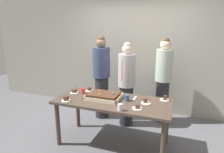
% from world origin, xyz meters
% --- Properties ---
extents(ground_plane, '(12.00, 12.00, 0.00)m').
position_xyz_m(ground_plane, '(0.00, 0.00, 0.00)').
color(ground_plane, '#5B5B60').
extents(interior_back_panel, '(8.00, 0.12, 3.00)m').
position_xyz_m(interior_back_panel, '(0.00, 1.60, 1.50)').
color(interior_back_panel, '#9E998E').
rests_on(interior_back_panel, ground_plane).
extents(party_table, '(1.85, 0.81, 0.79)m').
position_xyz_m(party_table, '(0.00, 0.00, 0.69)').
color(party_table, '#47382D').
rests_on(party_table, ground_plane).
extents(sheet_cake, '(0.55, 0.41, 0.11)m').
position_xyz_m(sheet_cake, '(-0.16, 0.03, 0.83)').
color(sheet_cake, beige).
rests_on(sheet_cake, party_table).
extents(plated_slice_near_left, '(0.15, 0.15, 0.07)m').
position_xyz_m(plated_slice_near_left, '(-0.56, 0.29, 0.81)').
color(plated_slice_near_left, white).
rests_on(plated_slice_near_left, party_table).
extents(plated_slice_near_right, '(0.15, 0.15, 0.08)m').
position_xyz_m(plated_slice_near_right, '(0.52, 0.05, 0.81)').
color(plated_slice_near_right, white).
rests_on(plated_slice_near_right, party_table).
extents(plated_slice_far_left, '(0.15, 0.15, 0.06)m').
position_xyz_m(plated_slice_far_left, '(-0.76, 0.10, 0.81)').
color(plated_slice_far_left, white).
rests_on(plated_slice_far_left, party_table).
extents(plated_slice_far_right, '(0.15, 0.15, 0.07)m').
position_xyz_m(plated_slice_far_right, '(0.45, -0.20, 0.81)').
color(plated_slice_far_right, white).
rests_on(plated_slice_far_right, party_table).
extents(plated_slice_center_front, '(0.15, 0.15, 0.08)m').
position_xyz_m(plated_slice_center_front, '(-0.68, -0.28, 0.81)').
color(plated_slice_center_front, white).
rests_on(plated_slice_center_front, party_table).
extents(plated_slice_center_back, '(0.15, 0.15, 0.08)m').
position_xyz_m(plated_slice_center_back, '(0.79, 0.28, 0.81)').
color(plated_slice_center_back, white).
rests_on(plated_slice_center_back, party_table).
extents(drink_cup_nearest, '(0.07, 0.07, 0.10)m').
position_xyz_m(drink_cup_nearest, '(0.23, -0.34, 0.84)').
color(drink_cup_nearest, white).
rests_on(drink_cup_nearest, party_table).
extents(drink_cup_middle, '(0.07, 0.07, 0.10)m').
position_xyz_m(drink_cup_middle, '(0.22, 0.05, 0.84)').
color(drink_cup_middle, '#2D5199').
rests_on(drink_cup_middle, party_table).
extents(drink_cup_far_end, '(0.07, 0.07, 0.10)m').
position_xyz_m(drink_cup_far_end, '(-0.60, 0.13, 0.84)').
color(drink_cup_far_end, red).
rests_on(drink_cup_far_end, party_table).
extents(cake_server_utensil, '(0.03, 0.20, 0.01)m').
position_xyz_m(cake_server_utensil, '(0.32, 0.20, 0.79)').
color(cake_server_utensil, silver).
rests_on(cake_server_utensil, party_table).
extents(person_serving_front, '(0.36, 0.36, 1.76)m').
position_xyz_m(person_serving_front, '(-0.58, 0.90, 0.91)').
color(person_serving_front, '#28282D').
rests_on(person_serving_front, ground_plane).
extents(person_green_shirt_behind, '(0.33, 0.33, 1.66)m').
position_xyz_m(person_green_shirt_behind, '(0.02, 0.74, 0.86)').
color(person_green_shirt_behind, '#28282D').
rests_on(person_green_shirt_behind, ground_plane).
extents(person_striped_tie_right, '(0.33, 0.33, 1.74)m').
position_xyz_m(person_striped_tie_right, '(0.67, 1.15, 0.91)').
color(person_striped_tie_right, '#28282D').
rests_on(person_striped_tie_right, ground_plane).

